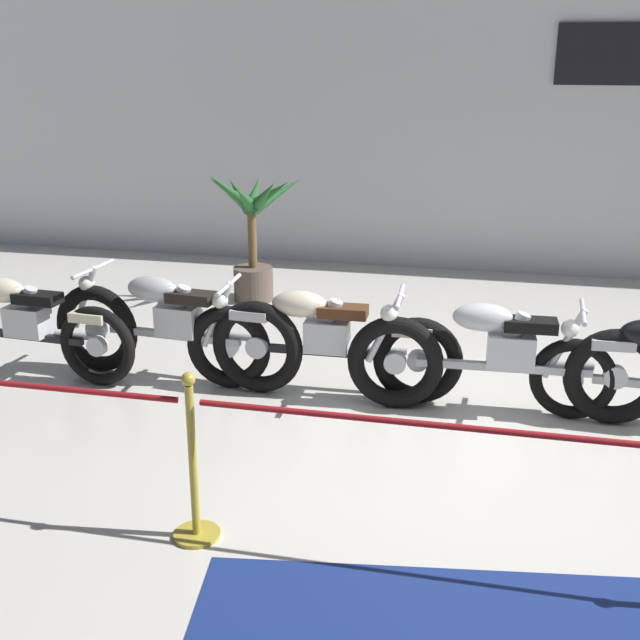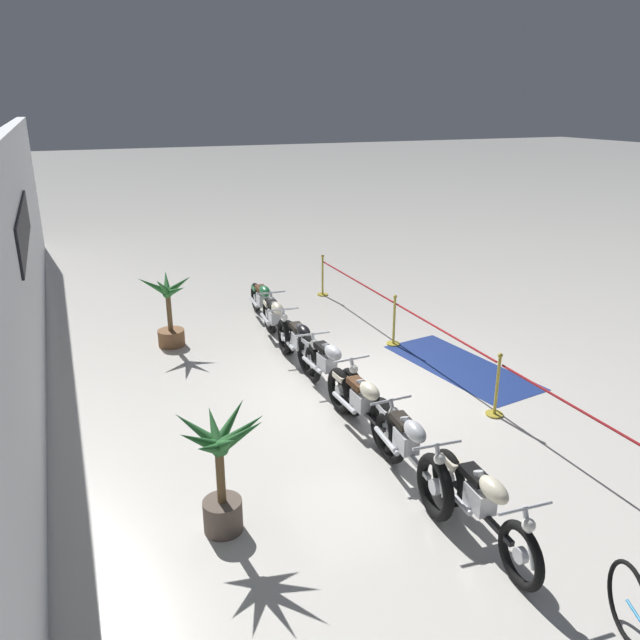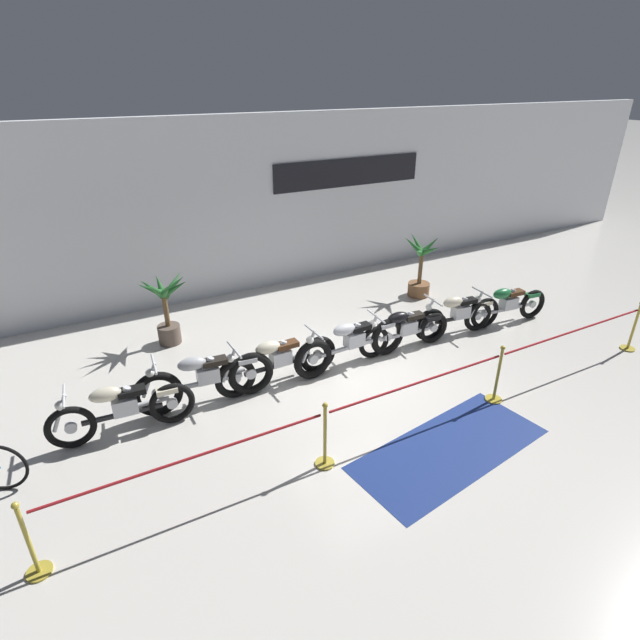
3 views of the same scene
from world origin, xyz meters
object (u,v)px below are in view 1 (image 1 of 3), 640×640
object	(u,v)px
motorcycle_cream_0	(22,325)
motorcycle_silver_1	(173,328)
motorcycle_cream_2	(320,343)
motorcycle_silver_3	(502,359)
stanchion_mid_left	(194,483)
stanchion_far_left	(233,428)
potted_palm_left_of_row	(252,230)

from	to	relation	value
motorcycle_cream_0	motorcycle_silver_1	bearing A→B (deg)	7.37
motorcycle_cream_0	motorcycle_cream_2	world-z (taller)	motorcycle_cream_2
motorcycle_silver_3	stanchion_mid_left	size ratio (longest dim) A/B	2.33
stanchion_far_left	motorcycle_silver_1	bearing A→B (deg)	120.25
potted_palm_left_of_row	stanchion_far_left	size ratio (longest dim) A/B	0.15
motorcycle_cream_2	potted_palm_left_of_row	world-z (taller)	potted_palm_left_of_row
motorcycle_silver_3	stanchion_mid_left	distance (m)	2.74
motorcycle_cream_2	stanchion_far_left	distance (m)	2.21
motorcycle_cream_2	motorcycle_silver_3	size ratio (longest dim) A/B	0.95
potted_palm_left_of_row	stanchion_mid_left	distance (m)	4.78
potted_palm_left_of_row	stanchion_far_left	xyz separation A→B (m)	(1.32, -4.63, -0.08)
motorcycle_silver_1	stanchion_mid_left	distance (m)	2.44
motorcycle_cream_2	stanchion_mid_left	distance (m)	2.21
stanchion_far_left	stanchion_mid_left	distance (m)	0.46
motorcycle_cream_2	stanchion_far_left	size ratio (longest dim) A/B	0.22
motorcycle_silver_1	stanchion_far_left	size ratio (longest dim) A/B	0.22
motorcycle_cream_2	motorcycle_silver_3	xyz separation A→B (m)	(1.47, -0.08, 0.01)
motorcycle_silver_3	potted_palm_left_of_row	bearing A→B (deg)	138.04
motorcycle_silver_1	stanchion_far_left	xyz separation A→B (m)	(1.29, -2.21, 0.26)
motorcycle_silver_1	stanchion_far_left	distance (m)	2.57
motorcycle_cream_2	stanchion_mid_left	world-z (taller)	stanchion_mid_left
motorcycle_cream_2	stanchion_far_left	world-z (taller)	stanchion_far_left
motorcycle_cream_2	motorcycle_cream_0	bearing A→B (deg)	-176.55
motorcycle_silver_1	motorcycle_cream_2	bearing A→B (deg)	-0.62
stanchion_far_left	potted_palm_left_of_row	bearing A→B (deg)	105.89
motorcycle_silver_3	potted_palm_left_of_row	xyz separation A→B (m)	(-2.80, 2.52, 0.35)
motorcycle_cream_0	motorcycle_silver_3	size ratio (longest dim) A/B	0.88
motorcycle_cream_0	motorcycle_silver_1	size ratio (longest dim) A/B	0.92
potted_palm_left_of_row	stanchion_mid_left	size ratio (longest dim) A/B	1.49
motorcycle_cream_0	motorcycle_cream_2	bearing A→B (deg)	3.45
motorcycle_silver_1	motorcycle_cream_0	bearing A→B (deg)	-172.63
motorcycle_silver_1	potted_palm_left_of_row	size ratio (longest dim) A/B	1.48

